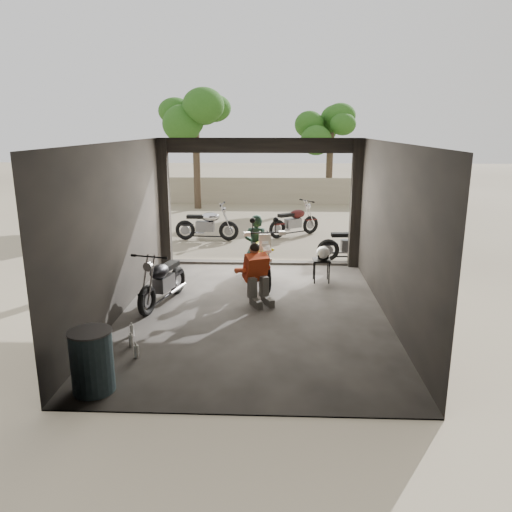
# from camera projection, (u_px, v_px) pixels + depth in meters

# --- Properties ---
(ground) EXTENTS (80.00, 80.00, 0.00)m
(ground) POSITION_uv_depth(u_px,v_px,m) (253.00, 313.00, 9.55)
(ground) COLOR #7A6D56
(ground) RESTS_ON ground
(garage) EXTENTS (7.00, 7.13, 3.20)m
(garage) POSITION_uv_depth(u_px,v_px,m) (254.00, 242.00, 9.75)
(garage) COLOR #2D2B28
(garage) RESTS_ON ground
(boundary_wall) EXTENTS (18.00, 0.30, 1.20)m
(boundary_wall) POSITION_uv_depth(u_px,v_px,m) (267.00, 191.00, 22.93)
(boundary_wall) COLOR gray
(boundary_wall) RESTS_ON ground
(tree_left) EXTENTS (2.20, 2.20, 5.60)m
(tree_left) POSITION_uv_depth(u_px,v_px,m) (195.00, 113.00, 20.75)
(tree_left) COLOR #382B1E
(tree_left) RESTS_ON ground
(tree_right) EXTENTS (2.20, 2.20, 5.00)m
(tree_right) POSITION_uv_depth(u_px,v_px,m) (331.00, 124.00, 22.07)
(tree_right) COLOR #382B1E
(tree_right) RESTS_ON ground
(main_bike) EXTENTS (1.19, 2.14, 1.35)m
(main_bike) POSITION_uv_depth(u_px,v_px,m) (260.00, 255.00, 11.18)
(main_bike) COLOR beige
(main_bike) RESTS_ON ground
(left_bike) EXTENTS (1.08, 1.79, 1.13)m
(left_bike) POSITION_uv_depth(u_px,v_px,m) (162.00, 277.00, 9.90)
(left_bike) COLOR black
(left_bike) RESTS_ON ground
(outside_bike_a) EXTENTS (1.78, 0.81, 1.18)m
(outside_bike_a) POSITION_uv_depth(u_px,v_px,m) (207.00, 222.00, 15.50)
(outside_bike_a) COLOR black
(outside_bike_a) RESTS_ON ground
(outside_bike_b) EXTENTS (1.78, 1.52, 1.14)m
(outside_bike_b) POSITION_uv_depth(u_px,v_px,m) (294.00, 219.00, 16.11)
(outside_bike_b) COLOR #40100F
(outside_bike_b) RESTS_ON ground
(outside_bike_c) EXTENTS (1.71, 0.79, 1.13)m
(outside_bike_c) POSITION_uv_depth(u_px,v_px,m) (354.00, 240.00, 13.10)
(outside_bike_c) COLOR black
(outside_bike_c) RESTS_ON ground
(rider) EXTENTS (0.57, 0.39, 1.53)m
(rider) POSITION_uv_depth(u_px,v_px,m) (256.00, 247.00, 11.53)
(rider) COLOR black
(rider) RESTS_ON ground
(mechanic) EXTENTS (0.88, 0.99, 1.17)m
(mechanic) POSITION_uv_depth(u_px,v_px,m) (258.00, 276.00, 9.93)
(mechanic) COLOR #C03E19
(mechanic) RESTS_ON ground
(stool) EXTENTS (0.39, 0.39, 0.54)m
(stool) POSITION_uv_depth(u_px,v_px,m) (322.00, 263.00, 11.33)
(stool) COLOR black
(stool) RESTS_ON ground
(helmet) EXTENTS (0.41, 0.42, 0.30)m
(helmet) POSITION_uv_depth(u_px,v_px,m) (323.00, 253.00, 11.27)
(helmet) COLOR silver
(helmet) RESTS_ON stool
(oil_drum) EXTENTS (0.68, 0.68, 0.87)m
(oil_drum) POSITION_uv_depth(u_px,v_px,m) (92.00, 362.00, 6.62)
(oil_drum) COLOR #3C5965
(oil_drum) RESTS_ON ground
(sign_post) EXTENTS (0.87, 0.08, 2.60)m
(sign_post) POSITION_uv_depth(u_px,v_px,m) (403.00, 194.00, 12.93)
(sign_post) COLOR black
(sign_post) RESTS_ON ground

